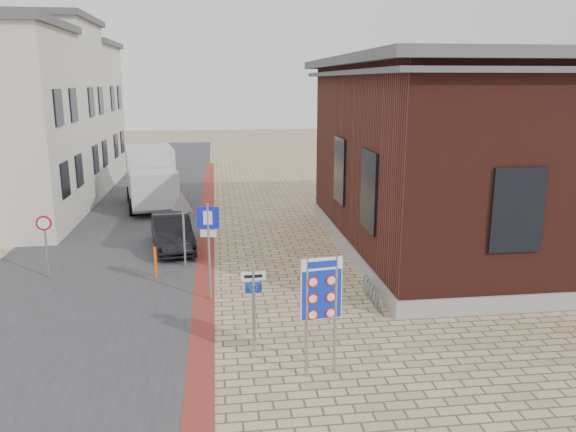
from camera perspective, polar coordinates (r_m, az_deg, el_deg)
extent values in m
plane|color=tan|center=(13.49, -0.05, -12.78)|extent=(120.00, 120.00, 0.00)
cube|color=#38383A|center=(27.93, -15.35, 0.71)|extent=(7.00, 60.00, 0.02)
cube|color=maroon|center=(22.79, -8.27, -1.78)|extent=(0.60, 40.00, 0.02)
cube|color=gray|center=(22.47, 20.92, -2.15)|extent=(12.15, 12.15, 0.50)
cube|color=#461C16|center=(21.86, 21.63, 6.08)|extent=(12.00, 12.00, 6.00)
cube|color=#4F4F54|center=(21.73, 22.37, 14.33)|extent=(13.00, 13.00, 0.30)
cube|color=#4F4F54|center=(21.72, 22.28, 13.27)|extent=(12.70, 12.70, 0.15)
cube|color=black|center=(16.92, 8.27, 2.56)|extent=(0.12, 1.60, 2.40)
cube|color=black|center=(20.74, 5.32, 4.66)|extent=(0.12, 1.60, 2.40)
cube|color=black|center=(15.34, 22.27, 0.55)|extent=(1.40, 0.12, 2.20)
cube|color=black|center=(23.86, -21.73, 3.46)|extent=(0.10, 1.10, 1.40)
cube|color=black|center=(26.16, -20.47, 4.37)|extent=(0.10, 1.10, 1.40)
cube|color=black|center=(23.58, -22.33, 10.16)|extent=(0.10, 1.10, 1.40)
cube|color=black|center=(25.90, -20.99, 10.49)|extent=(0.10, 1.10, 1.40)
cube|color=beige|center=(31.49, -25.21, 9.40)|extent=(7.00, 6.00, 8.80)
cube|color=#4F4F54|center=(31.59, -26.07, 17.63)|extent=(7.40, 6.40, 0.30)
cube|color=black|center=(29.64, -18.96, 5.48)|extent=(0.10, 1.10, 1.40)
cube|color=black|center=(31.98, -18.13, 6.08)|extent=(0.10, 1.10, 1.40)
cube|color=black|center=(29.42, -19.38, 10.88)|extent=(0.10, 1.10, 1.40)
cube|color=black|center=(31.77, -18.50, 11.09)|extent=(0.10, 1.10, 1.40)
cube|color=beige|center=(37.27, -22.39, 9.49)|extent=(7.00, 6.00, 8.00)
cube|color=#4F4F54|center=(37.28, -22.98, 15.85)|extent=(7.40, 6.40, 0.30)
cube|color=black|center=(35.50, -17.09, 6.83)|extent=(0.10, 1.10, 1.40)
cube|color=black|center=(37.86, -16.50, 7.26)|extent=(0.10, 1.10, 1.40)
cube|color=black|center=(35.31, -17.40, 11.35)|extent=(0.10, 1.10, 1.40)
cube|color=black|center=(37.68, -16.79, 11.49)|extent=(0.10, 1.10, 1.40)
torus|color=slate|center=(15.33, 9.15, -8.48)|extent=(0.04, 0.60, 0.60)
torus|color=slate|center=(15.59, 8.84, -8.08)|extent=(0.04, 0.60, 0.60)
torus|color=slate|center=(15.86, 8.54, -7.69)|extent=(0.04, 0.60, 0.60)
torus|color=slate|center=(16.13, 8.25, -7.31)|extent=(0.04, 0.60, 0.60)
torus|color=slate|center=(16.40, 7.97, -6.94)|extent=(0.04, 0.60, 0.60)
cube|color=slate|center=(15.96, 8.51, -8.56)|extent=(0.08, 1.60, 0.04)
imported|color=black|center=(20.84, -11.69, -1.67)|extent=(1.91, 3.90, 1.23)
cube|color=slate|center=(28.06, -13.58, 1.78)|extent=(2.95, 5.62, 0.25)
cube|color=silver|center=(26.06, -13.41, 2.68)|extent=(2.33, 2.01, 1.58)
cube|color=black|center=(25.28, -13.32, 3.04)|extent=(1.87, 0.39, 0.79)
cube|color=silver|center=(28.71, -13.84, 4.64)|extent=(2.75, 3.88, 2.18)
cylinder|color=black|center=(26.48, -15.59, 0.86)|extent=(0.38, 0.82, 0.79)
cylinder|color=black|center=(26.60, -11.12, 1.16)|extent=(0.38, 0.82, 0.79)
cylinder|color=black|center=(29.58, -15.79, 2.14)|extent=(0.38, 0.82, 0.79)
cylinder|color=black|center=(29.69, -11.78, 2.41)|extent=(0.38, 0.82, 0.79)
cylinder|color=gray|center=(11.59, 1.90, -10.40)|extent=(0.07, 0.07, 2.56)
cylinder|color=gray|center=(11.77, 4.82, -10.05)|extent=(0.07, 0.07, 2.56)
cube|color=white|center=(11.44, 3.42, -7.40)|extent=(0.87, 0.16, 1.31)
cube|color=#0F27BB|center=(11.44, 3.42, -7.40)|extent=(0.84, 0.16, 1.28)
cube|color=white|center=(11.27, 3.46, -4.88)|extent=(0.84, 0.17, 0.25)
cylinder|color=gray|center=(12.72, -3.50, -9.47)|extent=(0.07, 0.07, 2.03)
cube|color=white|center=(12.43, -3.55, -6.10)|extent=(0.55, 0.06, 0.19)
cube|color=#0F38B7|center=(12.52, -3.53, -7.24)|extent=(0.37, 0.05, 0.25)
cylinder|color=gray|center=(15.62, -8.01, -3.72)|extent=(0.07, 0.07, 2.77)
cube|color=#1022C3|center=(15.35, -8.14, -0.16)|extent=(0.60, 0.16, 0.61)
cube|color=white|center=(15.46, -8.08, -1.76)|extent=(0.44, 0.13, 0.20)
cylinder|color=gray|center=(18.65, -10.53, -1.52)|extent=(0.07, 0.07, 2.42)
cylinder|color=gray|center=(18.86, -23.34, -2.92)|extent=(0.07, 0.07, 1.99)
cylinder|color=#B50D22|center=(18.67, -23.56, -0.65)|extent=(0.47, 0.07, 0.47)
cylinder|color=#FF580D|center=(17.97, -13.32, -4.62)|extent=(0.11, 0.11, 0.99)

